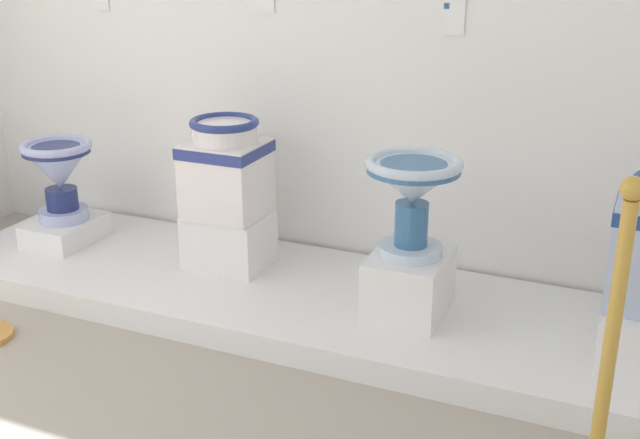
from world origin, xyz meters
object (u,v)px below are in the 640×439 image
Objects in this scene: plinth_block_leftmost at (66,231)px; plinth_block_broad_patterned at (409,284)px; antique_toilet_broad_patterned at (413,187)px; stanchion_post_near_right at (599,426)px; info_placard_third at (453,17)px; antique_toilet_leftmost at (59,169)px; antique_toilet_pale_glazed at (226,166)px; plinth_block_pale_glazed at (229,240)px.

plinth_block_broad_patterned is at bearing -1.92° from plinth_block_leftmost.
stanchion_post_near_right reaches higher than antique_toilet_broad_patterned.
plinth_block_broad_patterned is 2.47× the size of info_placard_third.
plinth_block_leftmost is 0.32m from antique_toilet_leftmost.
antique_toilet_pale_glazed is 1.12× the size of antique_toilet_broad_patterned.
info_placard_third is (0.92, 0.39, 1.03)m from plinth_block_pale_glazed.
info_placard_third is (1.83, 0.46, 1.09)m from plinth_block_leftmost.
plinth_block_broad_patterned is at bearing 132.94° from stanchion_post_near_right.
plinth_block_pale_glazed is at bearing 45.00° from antique_toilet_pale_glazed.
antique_toilet_pale_glazed is 1.20m from info_placard_third.
plinth_block_broad_patterned is 0.42m from antique_toilet_broad_patterned.
plinth_block_leftmost is at bearing -165.78° from info_placard_third.
antique_toilet_pale_glazed is 0.94m from antique_toilet_broad_patterned.
stanchion_post_near_right is (0.83, -1.41, -0.93)m from info_placard_third.
antique_toilet_pale_glazed reaches higher than antique_toilet_leftmost.
antique_toilet_leftmost is at bearing -175.21° from antique_toilet_pale_glazed.
info_placard_third reaches higher than plinth_block_pale_glazed.
antique_toilet_pale_glazed is 1.01m from plinth_block_broad_patterned.
plinth_block_broad_patterned reaches higher than plinth_block_pale_glazed.
plinth_block_pale_glazed is at bearing 4.79° from plinth_block_leftmost.
antique_toilet_leftmost reaches higher than plinth_block_broad_patterned.
info_placard_third is (-0.01, 0.53, 1.02)m from plinth_block_broad_patterned.
stanchion_post_near_right is at bearing -30.25° from plinth_block_pale_glazed.
antique_toilet_pale_glazed is 3.01× the size of info_placard_third.
plinth_block_broad_patterned is (1.84, -0.06, -0.25)m from antique_toilet_leftmost.
plinth_block_broad_patterned reaches higher than plinth_block_leftmost.
info_placard_third is at bearing 22.86° from plinth_block_pale_glazed.
stanchion_post_near_right is at bearing -59.45° from info_placard_third.
stanchion_post_near_right is at bearing -47.06° from antique_toilet_broad_patterned.
antique_toilet_leftmost reaches higher than plinth_block_leftmost.
antique_toilet_leftmost is 2.04m from info_placard_third.
info_placard_third is 0.14× the size of stanchion_post_near_right.
stanchion_post_near_right is (2.66, -0.94, 0.17)m from plinth_block_leftmost.
stanchion_post_near_right is (1.75, -1.02, 0.10)m from plinth_block_pale_glazed.
plinth_block_leftmost is 2.83m from stanchion_post_near_right.
plinth_block_leftmost is at bearing 180.00° from antique_toilet_leftmost.
antique_toilet_pale_glazed is 2.04m from stanchion_post_near_right.
plinth_block_pale_glazed is (0.91, 0.08, 0.07)m from plinth_block_leftmost.
stanchion_post_near_right is (0.82, -0.88, 0.10)m from plinth_block_broad_patterned.
info_placard_third is at bearing 120.55° from stanchion_post_near_right.
stanchion_post_near_right reaches higher than plinth_block_leftmost.
info_placard_third is at bearing 91.05° from plinth_block_broad_patterned.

